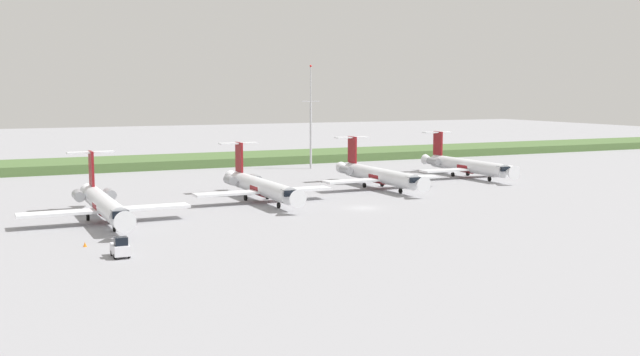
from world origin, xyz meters
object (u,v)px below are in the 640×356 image
antenna_mast (311,126)px  safety_cone_front_marker (85,244)px  regional_jet_nearest (104,204)px  baggage_tug (120,248)px  regional_jet_fourth (466,165)px  regional_jet_second (260,186)px  regional_jet_third (378,175)px

antenna_mast → safety_cone_front_marker: size_ratio=43.11×
regional_jet_nearest → antenna_mast: antenna_mast is taller
regional_jet_nearest → antenna_mast: bearing=43.7°
baggage_tug → safety_cone_front_marker: 7.84m
regional_jet_nearest → antenna_mast: 76.20m
regional_jet_fourth → antenna_mast: 37.33m
regional_jet_nearest → antenna_mast: (54.85, 52.39, 7.30)m
regional_jet_second → safety_cone_front_marker: (-31.02, -25.18, -2.26)m
regional_jet_third → regional_jet_second: bearing=-165.9°
baggage_tug → regional_jet_second: bearing=49.0°
regional_jet_third → safety_cone_front_marker: regional_jet_third is taller
antenna_mast → baggage_tug: 95.28m
regional_jet_nearest → regional_jet_fourth: (77.11, 23.33, 0.00)m
regional_jet_nearest → regional_jet_third: 54.01m
regional_jet_second → regional_jet_third: 26.32m
regional_jet_nearest → regional_jet_fourth: same height
regional_jet_fourth → baggage_tug: size_ratio=9.69×
regional_jet_second → regional_jet_nearest: bearing=-161.2°
baggage_tug → regional_jet_third: bearing=35.8°
regional_jet_nearest → regional_jet_second: (26.26, 8.95, 0.00)m
baggage_tug → antenna_mast: bearing=53.2°
antenna_mast → baggage_tug: bearing=-126.8°
regional_jet_second → antenna_mast: (28.59, 43.44, 7.30)m
regional_jet_fourth → safety_cone_front_marker: (-81.88, -39.56, -2.26)m
regional_jet_second → baggage_tug: 43.11m
antenna_mast → regional_jet_second: bearing=-123.4°
regional_jet_second → antenna_mast: bearing=56.6°
regional_jet_second → regional_jet_third: size_ratio=1.00×
regional_jet_fourth → baggage_tug: bearing=-149.4°
regional_jet_third → safety_cone_front_marker: (-56.55, -31.57, -2.26)m
antenna_mast → baggage_tug: antenna_mast is taller
regional_jet_second → safety_cone_front_marker: regional_jet_second is taller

